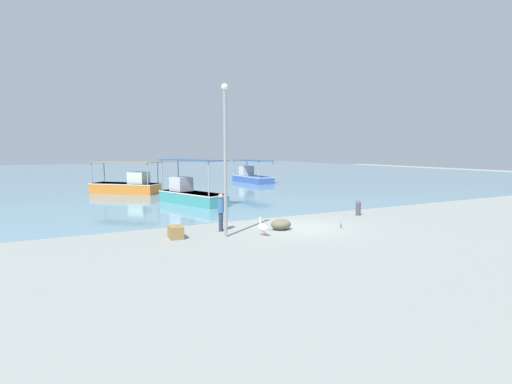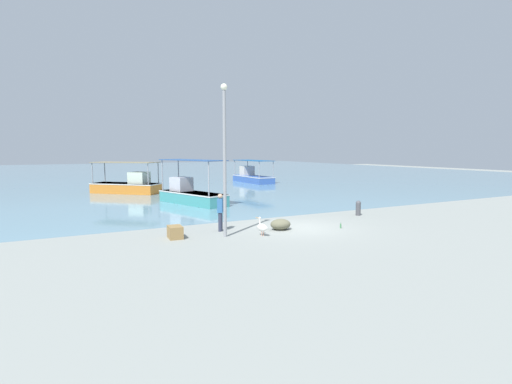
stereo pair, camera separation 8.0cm
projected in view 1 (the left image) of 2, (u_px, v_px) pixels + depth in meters
name	position (u px, v px, depth m)	size (l,w,h in m)	color
ground	(300.00, 228.00, 18.70)	(120.00, 120.00, 0.00)	gray
harbor_water	(122.00, 173.00, 60.86)	(110.00, 90.00, 0.00)	#6794A7
fishing_boat_near_left	(127.00, 185.00, 33.25)	(5.51, 5.30, 2.60)	orange
fishing_boat_far_right	(252.00, 177.00, 44.36)	(2.22, 6.29, 2.44)	#385EAF
fishing_boat_near_right	(191.00, 194.00, 26.94)	(3.31, 5.91, 2.96)	teal
pelican	(263.00, 227.00, 16.91)	(0.40, 0.80, 0.80)	#E0997A
lamp_post	(225.00, 153.00, 16.41)	(0.28, 0.28, 6.31)	gray
mooring_bollard	(358.00, 207.00, 22.17)	(0.29, 0.29, 0.83)	#47474C
fisherman_standing	(221.00, 211.00, 17.86)	(0.40, 0.46, 1.69)	#2F3449
net_pile	(281.00, 224.00, 18.24)	(0.96, 0.81, 0.49)	#64634A
cargo_crate	(176.00, 232.00, 16.45)	(0.77, 0.55, 0.52)	olive
glass_bottle	(341.00, 226.00, 18.57)	(0.07, 0.07, 0.27)	#3F7F4C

